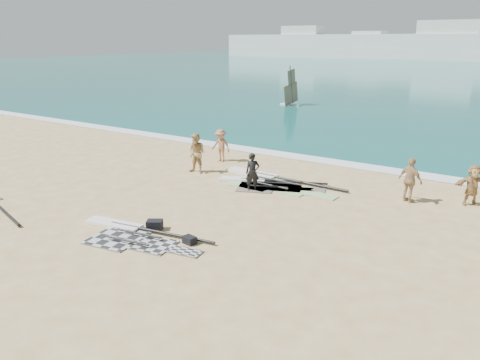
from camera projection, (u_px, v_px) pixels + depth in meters
The scene contains 14 objects.
ground at pixel (174, 235), 16.10m from camera, with size 300.00×300.00×0.00m, color #D9BD7F.
surf_line at pixel (322, 161), 25.90m from camera, with size 300.00×1.20×0.04m, color white.
far_town at pixel (462, 46), 142.59m from camera, with size 160.00×8.00×12.00m.
rig_grey at pixel (130, 234), 16.12m from camera, with size 5.28×2.42×0.20m.
rig_green at pixel (268, 180), 22.18m from camera, with size 6.52×2.67×0.21m.
rig_orange at pixel (262, 184), 21.65m from camera, with size 5.12×3.11×0.20m.
gear_bag_near at pixel (155, 225), 16.54m from camera, with size 0.55×0.40×0.35m, color black.
gear_bag_far at pixel (189, 240), 15.41m from camera, with size 0.43×0.30×0.26m, color black.
person_wetsuit at pixel (253, 172), 20.53m from camera, with size 0.63×0.41×1.72m, color black.
beachgoer_left at pixel (197, 153), 23.33m from camera, with size 0.98×0.76×2.01m, color tan.
beachgoer_mid at pixel (221, 145), 25.59m from camera, with size 1.16×0.67×1.80m, color #9C6847.
beachgoer_back at pixel (410, 180), 19.14m from camera, with size 1.10×0.46×1.87m, color tan.
beachgoer_right at pixel (473, 185), 18.83m from camera, with size 1.56×0.50×1.69m, color tan.
windsurfer_left at pixel (291, 93), 47.22m from camera, with size 2.25×2.70×4.03m.
Camera 1 is at (10.15, -11.09, 6.48)m, focal length 35.00 mm.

